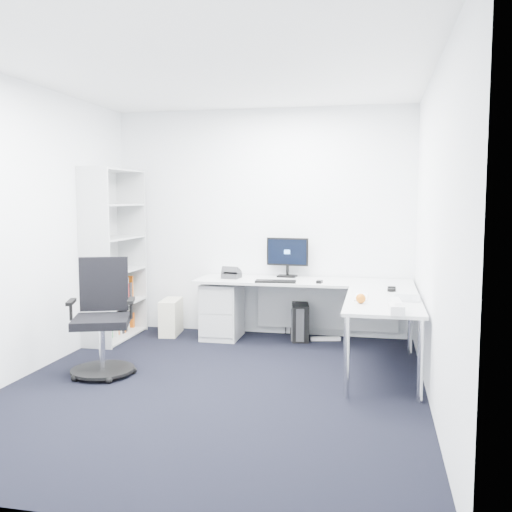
% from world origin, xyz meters
% --- Properties ---
extents(ground, '(4.20, 4.20, 0.00)m').
position_xyz_m(ground, '(0.00, 0.00, 0.00)').
color(ground, black).
extents(ceiling, '(4.20, 4.20, 0.00)m').
position_xyz_m(ceiling, '(0.00, 0.00, 2.70)').
color(ceiling, white).
extents(wall_back, '(3.60, 0.02, 2.70)m').
position_xyz_m(wall_back, '(0.00, 2.10, 1.35)').
color(wall_back, white).
rests_on(wall_back, ground).
extents(wall_front, '(3.60, 0.02, 2.70)m').
position_xyz_m(wall_front, '(0.00, -2.10, 1.35)').
color(wall_front, white).
rests_on(wall_front, ground).
extents(wall_left, '(0.02, 4.20, 2.70)m').
position_xyz_m(wall_left, '(-1.80, 0.00, 1.35)').
color(wall_left, white).
rests_on(wall_left, ground).
extents(wall_right, '(0.02, 4.20, 2.70)m').
position_xyz_m(wall_right, '(1.80, 0.00, 1.35)').
color(wall_right, white).
rests_on(wall_right, ground).
extents(l_desk, '(2.44, 1.37, 0.71)m').
position_xyz_m(l_desk, '(0.55, 1.40, 0.36)').
color(l_desk, silver).
rests_on(l_desk, ground).
extents(drawer_pedestal, '(0.42, 0.53, 0.65)m').
position_xyz_m(drawer_pedestal, '(-0.40, 1.74, 0.32)').
color(drawer_pedestal, silver).
rests_on(drawer_pedestal, ground).
extents(bookshelf, '(0.39, 0.99, 1.98)m').
position_xyz_m(bookshelf, '(-1.62, 1.45, 0.99)').
color(bookshelf, '#B8BBBB').
rests_on(bookshelf, ground).
extents(task_chair, '(0.77, 0.77, 1.08)m').
position_xyz_m(task_chair, '(-1.11, 0.12, 0.54)').
color(task_chair, black).
rests_on(task_chair, ground).
extents(black_pc_tower, '(0.26, 0.45, 0.42)m').
position_xyz_m(black_pc_tower, '(0.51, 1.86, 0.21)').
color(black_pc_tower, black).
rests_on(black_pc_tower, ground).
extents(beige_pc_tower, '(0.25, 0.47, 0.42)m').
position_xyz_m(beige_pc_tower, '(-1.05, 1.77, 0.21)').
color(beige_pc_tower, beige).
rests_on(beige_pc_tower, ground).
extents(power_strip, '(0.35, 0.14, 0.04)m').
position_xyz_m(power_strip, '(0.80, 1.85, 0.02)').
color(power_strip, white).
rests_on(power_strip, ground).
extents(monitor, '(0.51, 0.20, 0.48)m').
position_xyz_m(monitor, '(0.33, 1.97, 0.95)').
color(monitor, black).
rests_on(monitor, l_desk).
extents(black_keyboard, '(0.46, 0.20, 0.02)m').
position_xyz_m(black_keyboard, '(0.27, 1.51, 0.72)').
color(black_keyboard, black).
rests_on(black_keyboard, l_desk).
extents(mouse, '(0.07, 0.10, 0.03)m').
position_xyz_m(mouse, '(0.76, 1.55, 0.73)').
color(mouse, black).
rests_on(mouse, l_desk).
extents(desk_phone, '(0.22, 0.22, 0.13)m').
position_xyz_m(desk_phone, '(-0.29, 1.73, 0.78)').
color(desk_phone, '#2D2D30').
rests_on(desk_phone, l_desk).
extents(laptop, '(0.37, 0.36, 0.25)m').
position_xyz_m(laptop, '(1.64, 0.72, 0.84)').
color(laptop, silver).
rests_on(laptop, l_desk).
extents(white_keyboard, '(0.12, 0.40, 0.01)m').
position_xyz_m(white_keyboard, '(1.23, 0.71, 0.72)').
color(white_keyboard, white).
rests_on(white_keyboard, l_desk).
extents(headphones, '(0.13, 0.20, 0.05)m').
position_xyz_m(headphones, '(1.52, 1.21, 0.74)').
color(headphones, black).
rests_on(headphones, l_desk).
extents(orange_fruit, '(0.09, 0.09, 0.09)m').
position_xyz_m(orange_fruit, '(1.23, 0.42, 0.76)').
color(orange_fruit, '#CE6712').
rests_on(orange_fruit, l_desk).
extents(tissue_box, '(0.14, 0.23, 0.07)m').
position_xyz_m(tissue_box, '(1.52, 0.02, 0.75)').
color(tissue_box, white).
rests_on(tissue_box, l_desk).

